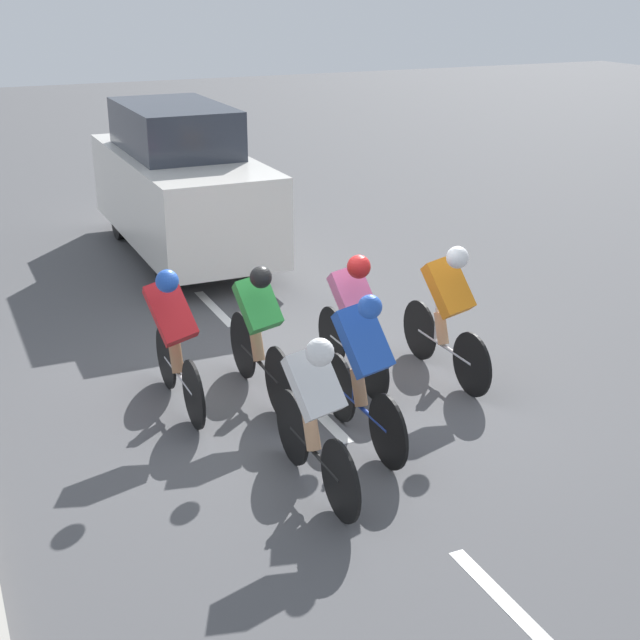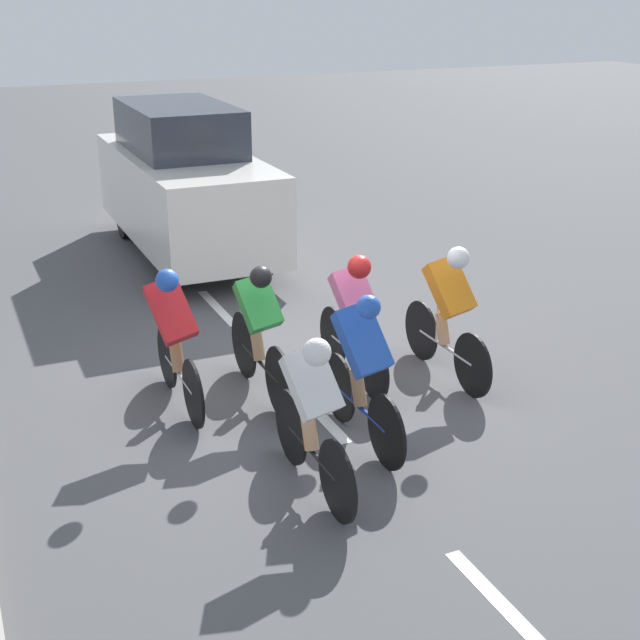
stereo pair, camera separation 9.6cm
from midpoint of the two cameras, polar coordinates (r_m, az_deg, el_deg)
ground_plane at (r=9.23m, az=-1.44°, el=-4.29°), size 60.00×60.00×0.00m
lane_stripe_near at (r=6.38m, az=12.34°, el=-17.68°), size 0.12×1.40×0.01m
lane_stripe_mid at (r=8.72m, az=0.11°, el=-5.85°), size 0.12×1.40×0.01m
lane_stripe_far at (r=11.48m, az=-6.33°, el=0.79°), size 0.12×1.40×0.01m
cyclist_green at (r=8.70m, az=-3.58°, el=-0.54°), size 0.41×1.74×1.47m
cyclist_orange at (r=9.19m, az=8.53°, el=0.77°), size 0.43×1.70×1.52m
cyclist_blue at (r=7.77m, az=3.07°, el=-2.91°), size 0.43×1.64×1.53m
cyclist_red at (r=8.55m, az=-9.01°, el=-0.86°), size 0.45×1.63×1.52m
cyclist_pink at (r=9.01m, az=2.47°, el=0.44°), size 0.41×1.61×1.46m
cyclist_white at (r=7.05m, az=-0.09°, el=-5.71°), size 0.42×1.63×1.47m
support_car at (r=13.52m, az=-8.44°, el=8.68°), size 1.70×4.53×2.24m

